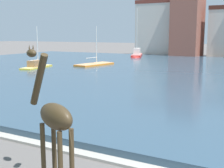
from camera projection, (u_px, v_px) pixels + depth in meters
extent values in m
cube|color=#334C60|center=(184.00, 73.00, 35.65)|extent=(82.70, 51.09, 0.43)
cube|color=#ADA89E|center=(32.00, 142.00, 13.26)|extent=(82.70, 0.50, 0.12)
cylinder|color=#42331E|center=(43.00, 155.00, 9.43)|extent=(0.15, 0.15, 2.07)
cylinder|color=#42331E|center=(54.00, 152.00, 9.68)|extent=(0.15, 0.15, 2.07)
cylinder|color=#42331E|center=(60.00, 166.00, 8.65)|extent=(0.15, 0.15, 2.07)
cylinder|color=#42331E|center=(72.00, 162.00, 8.90)|extent=(0.15, 0.15, 2.07)
ellipsoid|color=#42331E|center=(56.00, 116.00, 8.95)|extent=(1.71, 1.14, 0.79)
cylinder|color=#42331E|center=(39.00, 80.00, 9.53)|extent=(1.09, 0.60, 1.77)
ellipsoid|color=#42331E|center=(31.00, 53.00, 9.73)|extent=(0.55, 0.42, 0.26)
cone|color=#42331E|center=(29.00, 47.00, 9.65)|extent=(0.06, 0.06, 0.15)
cone|color=#42331E|center=(33.00, 47.00, 9.74)|extent=(0.06, 0.06, 0.15)
cylinder|color=#42331E|center=(70.00, 133.00, 8.43)|extent=(0.22, 0.12, 0.84)
cube|color=orange|center=(94.00, 66.00, 42.56)|extent=(3.29, 6.49, 0.62)
ellipsoid|color=orange|center=(108.00, 64.00, 44.83)|extent=(2.35, 2.49, 0.59)
cube|color=#E2A56E|center=(94.00, 64.00, 42.51)|extent=(3.22, 6.36, 0.06)
cylinder|color=silver|center=(96.00, 45.00, 42.43)|extent=(0.12, 0.12, 5.30)
cylinder|color=silver|center=(91.00, 58.00, 41.89)|extent=(0.47, 2.15, 0.08)
cube|color=red|center=(137.00, 56.00, 59.36)|extent=(4.06, 7.11, 0.79)
ellipsoid|color=red|center=(136.00, 58.00, 56.16)|extent=(2.37, 2.83, 0.75)
cube|color=#C7716E|center=(137.00, 54.00, 59.29)|extent=(3.98, 6.96, 0.06)
cube|color=silver|center=(137.00, 51.00, 59.69)|extent=(2.02, 2.70, 1.17)
cylinder|color=silver|center=(137.00, 32.00, 58.05)|extent=(0.12, 0.12, 8.93)
cylinder|color=silver|center=(137.00, 50.00, 59.81)|extent=(0.89, 2.30, 0.08)
cube|color=gold|center=(37.00, 69.00, 39.30)|extent=(2.57, 5.68, 0.56)
ellipsoid|color=gold|center=(47.00, 67.00, 41.74)|extent=(1.77, 2.15, 0.53)
cube|color=#DFCD77|center=(37.00, 66.00, 39.25)|extent=(2.52, 5.56, 0.06)
cube|color=#9E7047|center=(35.00, 63.00, 38.79)|extent=(1.45, 2.09, 0.81)
cylinder|color=silver|center=(37.00, 47.00, 39.20)|extent=(0.12, 0.12, 5.23)
cylinder|color=silver|center=(34.00, 60.00, 38.59)|extent=(0.42, 1.90, 0.08)
cube|color=beige|center=(156.00, 30.00, 66.03)|extent=(7.99, 5.10, 11.22)
cube|color=brown|center=(157.00, 2.00, 65.04)|extent=(8.15, 5.20, 0.80)
cube|color=#8E5142|center=(188.00, 26.00, 61.86)|extent=(5.40, 7.89, 12.98)
cube|color=beige|center=(224.00, 34.00, 61.54)|extent=(5.27, 6.36, 9.57)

